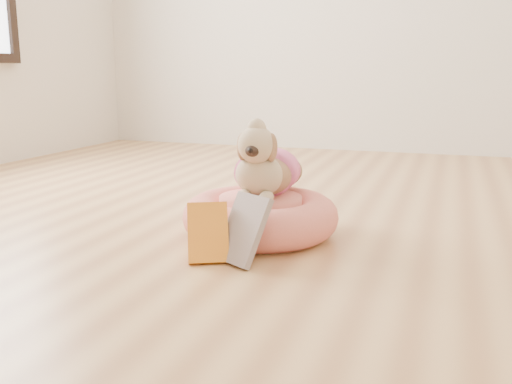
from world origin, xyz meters
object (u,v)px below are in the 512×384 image
(book_yellow, at_px, (208,233))
(book_white, at_px, (244,229))
(dog, at_px, (265,156))
(pet_bed, at_px, (260,217))

(book_yellow, distance_m, book_white, 0.11)
(book_white, bearing_deg, dog, 125.45)
(pet_bed, relative_size, book_white, 2.50)
(book_yellow, xyz_separation_m, book_white, (0.11, 0.02, 0.01))
(pet_bed, distance_m, book_white, 0.31)
(dog, bearing_deg, book_yellow, -105.69)
(pet_bed, bearing_deg, dog, 70.29)
(pet_bed, relative_size, dog, 1.42)
(dog, height_order, book_yellow, dog)
(pet_bed, xyz_separation_m, dog, (0.01, 0.02, 0.22))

